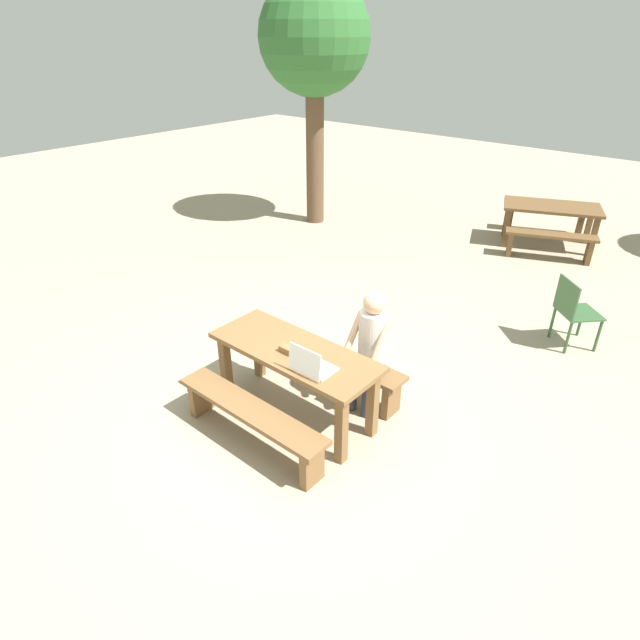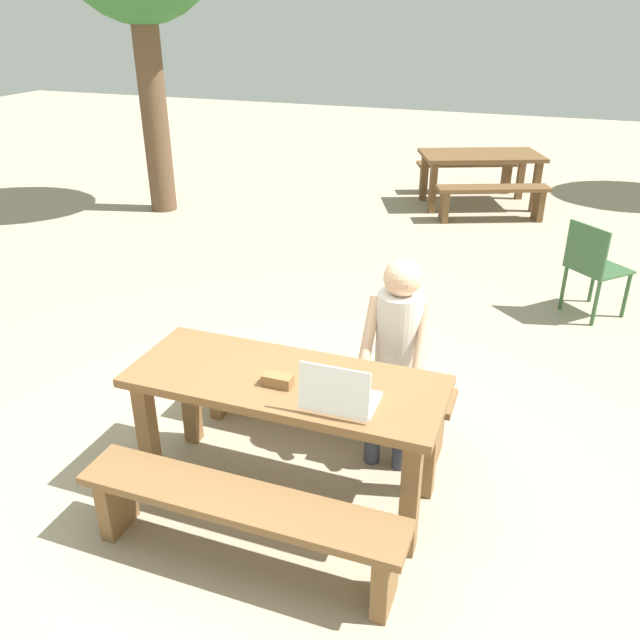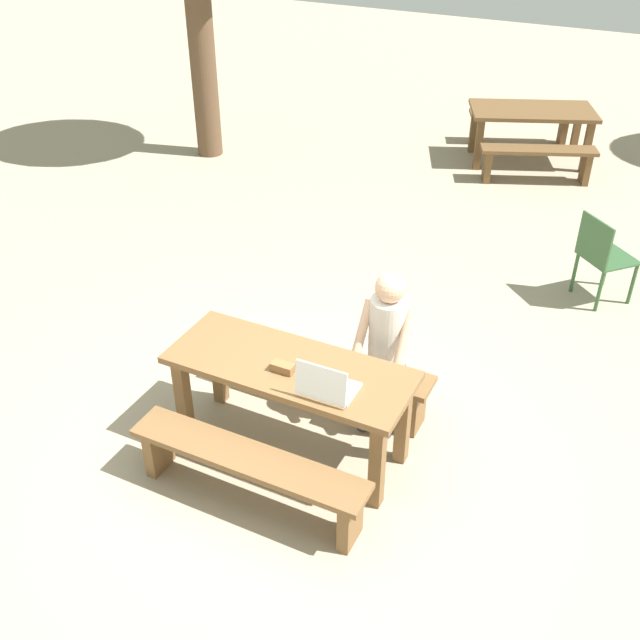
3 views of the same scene
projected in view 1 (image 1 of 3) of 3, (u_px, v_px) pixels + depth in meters
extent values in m
plane|color=tan|center=(296.00, 412.00, 5.36)|extent=(30.00, 30.00, 0.00)
cube|color=brown|center=(294.00, 351.00, 5.00)|extent=(1.73, 0.67, 0.05)
cube|color=brown|center=(226.00, 366.00, 5.46)|extent=(0.09, 0.09, 0.72)
cube|color=brown|center=(341.00, 430.00, 4.60)|extent=(0.09, 0.09, 0.72)
cube|color=brown|center=(259.00, 348.00, 5.78)|extent=(0.09, 0.09, 0.72)
cube|color=brown|center=(373.00, 404.00, 4.91)|extent=(0.09, 0.09, 0.72)
cube|color=brown|center=(250.00, 410.00, 4.76)|extent=(1.69, 0.30, 0.05)
cube|color=brown|center=(201.00, 396.00, 5.29)|extent=(0.08, 0.24, 0.38)
cube|color=brown|center=(312.00, 466.00, 4.45)|extent=(0.08, 0.24, 0.38)
cube|color=brown|center=(334.00, 354.00, 5.57)|extent=(1.69, 0.30, 0.05)
cube|color=brown|center=(284.00, 347.00, 6.09)|extent=(0.08, 0.24, 0.38)
cube|color=brown|center=(391.00, 399.00, 5.25)|extent=(0.08, 0.24, 0.38)
cube|color=white|center=(315.00, 368.00, 4.70)|extent=(0.36, 0.26, 0.02)
cube|color=white|center=(305.00, 362.00, 4.54)|extent=(0.36, 0.04, 0.25)
cube|color=#0F1933|center=(305.00, 361.00, 4.54)|extent=(0.33, 0.03, 0.23)
cube|color=olive|center=(287.00, 350.00, 4.92)|extent=(0.16, 0.08, 0.06)
cylinder|color=#333847|center=(352.00, 391.00, 5.32)|extent=(0.10, 0.10, 0.43)
cylinder|color=#333847|center=(367.00, 398.00, 5.22)|extent=(0.10, 0.10, 0.43)
cube|color=#333847|center=(366.00, 370.00, 5.21)|extent=(0.28, 0.28, 0.12)
cylinder|color=silver|center=(373.00, 338.00, 5.11)|extent=(0.28, 0.28, 0.57)
cylinder|color=#DBAD89|center=(353.00, 333.00, 5.11)|extent=(0.07, 0.32, 0.41)
cylinder|color=#DBAD89|center=(380.00, 344.00, 4.93)|extent=(0.07, 0.32, 0.41)
sphere|color=#DBAD89|center=(375.00, 303.00, 4.92)|extent=(0.22, 0.22, 0.22)
cube|color=#335933|center=(579.00, 313.00, 6.31)|extent=(0.62, 0.62, 0.02)
cube|color=#335933|center=(567.00, 297.00, 6.19)|extent=(0.33, 0.32, 0.42)
cylinder|color=#335933|center=(598.00, 336.00, 6.28)|extent=(0.04, 0.04, 0.43)
cylinder|color=#335933|center=(581.00, 320.00, 6.61)|extent=(0.04, 0.04, 0.43)
cylinder|color=#335933|center=(568.00, 338.00, 6.24)|extent=(0.04, 0.04, 0.43)
cylinder|color=#335933|center=(552.00, 322.00, 6.57)|extent=(0.04, 0.04, 0.43)
cube|color=brown|center=(552.00, 207.00, 9.17)|extent=(1.81, 1.39, 0.05)
cube|color=brown|center=(506.00, 228.00, 9.27)|extent=(0.12, 0.12, 0.68)
cube|color=brown|center=(593.00, 237.00, 8.89)|extent=(0.12, 0.12, 0.68)
cube|color=brown|center=(507.00, 217.00, 9.80)|extent=(0.12, 0.12, 0.68)
cube|color=brown|center=(589.00, 225.00, 9.42)|extent=(0.12, 0.12, 0.68)
cube|color=brown|center=(551.00, 235.00, 8.71)|extent=(1.45, 0.83, 0.05)
cube|color=brown|center=(510.00, 244.00, 8.99)|extent=(0.17, 0.25, 0.41)
cube|color=brown|center=(589.00, 252.00, 8.66)|extent=(0.17, 0.25, 0.41)
cube|color=brown|center=(547.00, 210.00, 9.89)|extent=(1.45, 0.83, 0.05)
cube|color=brown|center=(510.00, 219.00, 10.17)|extent=(0.17, 0.25, 0.41)
cube|color=brown|center=(580.00, 225.00, 9.83)|extent=(0.17, 0.25, 0.41)
cylinder|color=brown|center=(315.00, 152.00, 10.03)|extent=(0.34, 0.34, 2.72)
sphere|color=#2D662D|center=(314.00, 37.00, 9.08)|extent=(1.97, 1.97, 1.97)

